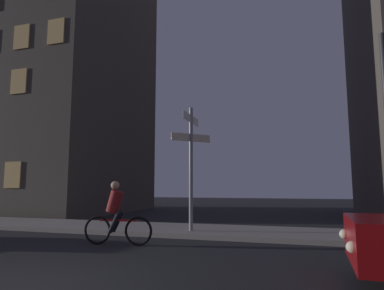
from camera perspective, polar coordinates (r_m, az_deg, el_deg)
name	(u,v)px	position (r m, az deg, el deg)	size (l,w,h in m)	color
sidewalk_kerb	(175,230)	(11.31, -2.98, -14.16)	(40.00, 2.69, 0.14)	gray
signpost	(191,157)	(10.43, -0.18, -1.99)	(0.98, 1.56, 3.80)	gray
cyclist	(116,215)	(8.97, -12.74, -11.51)	(1.81, 0.37, 1.61)	black
building_left_block	(53,80)	(23.12, -22.45, 10.16)	(9.88, 9.29, 16.21)	#4C443D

